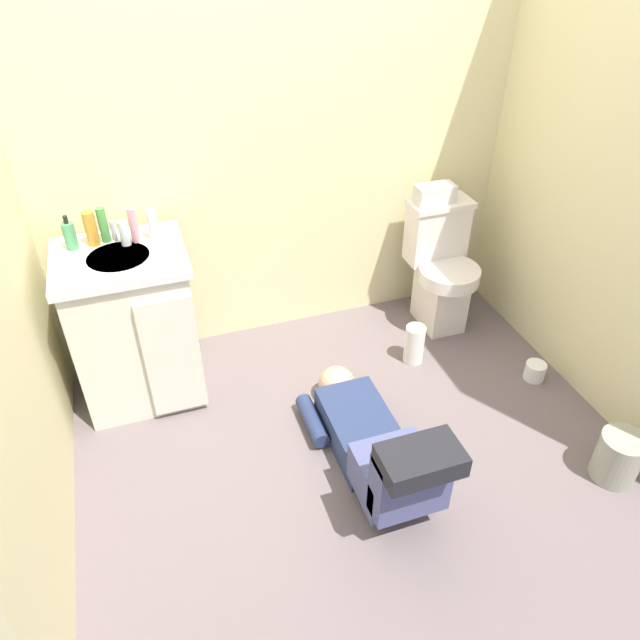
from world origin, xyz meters
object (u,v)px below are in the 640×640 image
at_px(toilet, 441,268).
at_px(bottle_white, 153,225).
at_px(tissue_box, 435,194).
at_px(bottle_pink, 134,225).
at_px(soap_dispenser, 70,236).
at_px(bottle_amber, 91,229).
at_px(faucet, 114,231).
at_px(bottle_clear, 124,233).
at_px(vanity_cabinet, 135,326).
at_px(trash_can, 618,457).
at_px(toilet_paper_roll, 535,371).
at_px(person_plumber, 376,445).
at_px(bottle_green, 103,225).
at_px(paper_towel_roll, 414,344).

xyz_separation_m(toilet, bottle_white, (-1.56, 0.02, 0.53)).
bearing_deg(tissue_box, bottle_pink, -177.72).
relative_size(soap_dispenser, bottle_amber, 0.99).
xyz_separation_m(faucet, bottle_clear, (0.05, -0.06, 0.01)).
distance_m(toilet, vanity_cabinet, 1.74).
bearing_deg(soap_dispenser, bottle_clear, -9.34).
bearing_deg(soap_dispenser, trash_can, -33.33).
xyz_separation_m(bottle_amber, bottle_clear, (0.14, -0.04, -0.02)).
height_order(faucet, bottle_clear, bottle_clear).
distance_m(tissue_box, toilet_paper_roll, 1.11).
height_order(bottle_white, toilet_paper_roll, bottle_white).
bearing_deg(faucet, toilet, -2.29).
bearing_deg(person_plumber, soap_dispenser, 137.25).
bearing_deg(bottle_clear, faucet, 127.85).
distance_m(bottle_amber, bottle_white, 0.28).
height_order(bottle_green, bottle_pink, bottle_green).
bearing_deg(trash_can, vanity_cabinet, 146.65).
height_order(toilet, soap_dispenser, soap_dispenser).
relative_size(soap_dispenser, bottle_pink, 0.98).
distance_m(faucet, tissue_box, 1.70).
xyz_separation_m(toilet, trash_can, (0.20, -1.35, -0.25)).
relative_size(toilet, faucet, 7.50).
bearing_deg(faucet, toilet_paper_roll, -20.35).
bearing_deg(paper_towel_roll, soap_dispenser, 167.26).
bearing_deg(bottle_green, toilet, -2.26).
height_order(toilet, person_plumber, toilet).
relative_size(tissue_box, bottle_white, 1.47).
height_order(faucet, trash_can, faucet).
distance_m(bottle_amber, bottle_pink, 0.19).
relative_size(bottle_green, toilet_paper_roll, 1.56).
relative_size(soap_dispenser, toilet_paper_roll, 1.51).
relative_size(toilet, bottle_pink, 4.45).
distance_m(bottle_pink, toilet_paper_roll, 2.20).
distance_m(bottle_amber, trash_can, 2.59).
bearing_deg(vanity_cabinet, soap_dispenser, 146.90).
bearing_deg(toilet, paper_towel_roll, -133.20).
height_order(bottle_green, paper_towel_roll, bottle_green).
height_order(bottle_amber, paper_towel_roll, bottle_amber).
distance_m(bottle_clear, toilet_paper_roll, 2.23).
height_order(tissue_box, bottle_white, bottle_white).
xyz_separation_m(bottle_green, toilet_paper_roll, (2.04, -0.74, -0.86)).
bearing_deg(bottle_amber, soap_dispenser, -176.71).
xyz_separation_m(bottle_amber, paper_towel_roll, (1.54, -0.37, -0.79)).
distance_m(bottle_green, bottle_pink, 0.14).
distance_m(toilet, soap_dispenser, 2.00).
xyz_separation_m(faucet, bottle_white, (0.18, -0.05, 0.02)).
bearing_deg(vanity_cabinet, bottle_pink, 48.74).
xyz_separation_m(faucet, toilet_paper_roll, (2.00, -0.74, -0.82)).
xyz_separation_m(faucet, soap_dispenser, (-0.19, -0.02, 0.02)).
bearing_deg(vanity_cabinet, toilet, 2.52).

